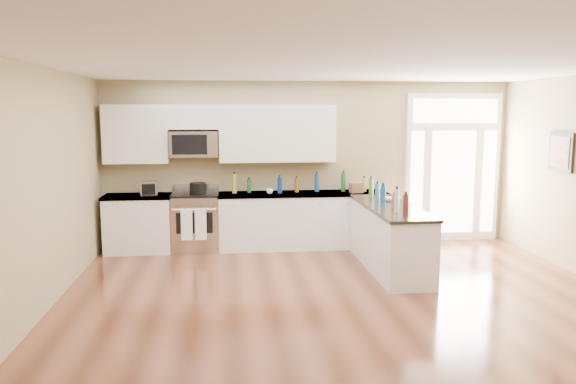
{
  "coord_description": "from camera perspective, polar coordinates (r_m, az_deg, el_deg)",
  "views": [
    {
      "loc": [
        -1.41,
        -5.55,
        2.29
      ],
      "look_at": [
        -0.59,
        2.0,
        1.2
      ],
      "focal_mm": 35.0,
      "sensor_mm": 36.0,
      "label": 1
    }
  ],
  "objects": [
    {
      "name": "ground",
      "position": [
        6.16,
        7.71,
        -13.69
      ],
      "size": [
        8.0,
        8.0,
        0.0
      ],
      "primitive_type": "plane",
      "color": "#4F2816"
    },
    {
      "name": "room_shell",
      "position": [
        5.75,
        8.03,
        2.32
      ],
      "size": [
        8.0,
        8.0,
        8.0
      ],
      "color": "tan",
      "rests_on": "ground"
    },
    {
      "name": "back_cabinet_left",
      "position": [
        9.53,
        -14.92,
        -3.29
      ],
      "size": [
        1.1,
        0.66,
        0.94
      ],
      "color": "silver",
      "rests_on": "ground"
    },
    {
      "name": "back_cabinet_right",
      "position": [
        9.5,
        1.5,
        -3.05
      ],
      "size": [
        2.85,
        0.66,
        0.94
      ],
      "color": "silver",
      "rests_on": "ground"
    },
    {
      "name": "peninsula_cabinet",
      "position": [
        8.34,
        10.26,
        -4.79
      ],
      "size": [
        0.69,
        2.32,
        0.94
      ],
      "color": "silver",
      "rests_on": "ground"
    },
    {
      "name": "upper_cabinet_left",
      "position": [
        9.5,
        -15.18,
        5.71
      ],
      "size": [
        1.04,
        0.33,
        0.95
      ],
      "primitive_type": "cube",
      "color": "silver",
      "rests_on": "room_shell"
    },
    {
      "name": "upper_cabinet_right",
      "position": [
        9.43,
        -1.09,
        5.97
      ],
      "size": [
        1.94,
        0.33,
        0.95
      ],
      "primitive_type": "cube",
      "color": "silver",
      "rests_on": "room_shell"
    },
    {
      "name": "upper_cabinet_short",
      "position": [
        9.4,
        -9.58,
        7.53
      ],
      "size": [
        0.82,
        0.33,
        0.4
      ],
      "primitive_type": "cube",
      "color": "silver",
      "rests_on": "room_shell"
    },
    {
      "name": "microwave",
      "position": [
        9.37,
        -9.54,
        4.84
      ],
      "size": [
        0.78,
        0.41,
        0.42
      ],
      "color": "silver",
      "rests_on": "room_shell"
    },
    {
      "name": "entry_door",
      "position": [
        10.34,
        16.36,
        2.38
      ],
      "size": [
        1.7,
        0.1,
        2.6
      ],
      "color": "white",
      "rests_on": "ground"
    },
    {
      "name": "wall_art_near",
      "position": [
        9.17,
        25.99,
        3.68
      ],
      "size": [
        0.05,
        0.58,
        0.58
      ],
      "color": "black",
      "rests_on": "room_shell"
    },
    {
      "name": "kitchen_range",
      "position": [
        9.42,
        -9.37,
        -2.99
      ],
      "size": [
        0.77,
        0.69,
        1.08
      ],
      "color": "silver",
      "rests_on": "ground"
    },
    {
      "name": "stockpot",
      "position": [
        9.28,
        -9.16,
        0.42
      ],
      "size": [
        0.34,
        0.34,
        0.2
      ],
      "primitive_type": "cylinder",
      "rotation": [
        0.0,
        0.0,
        -0.37
      ],
      "color": "black",
      "rests_on": "kitchen_range"
    },
    {
      "name": "toaster_oven",
      "position": [
        9.37,
        -13.91,
        0.38
      ],
      "size": [
        0.28,
        0.22,
        0.23
      ],
      "primitive_type": "cube",
      "rotation": [
        0.0,
        0.0,
        0.04
      ],
      "color": "silver",
      "rests_on": "back_cabinet_left"
    },
    {
      "name": "cardboard_box",
      "position": [
        9.46,
        6.96,
        0.45
      ],
      "size": [
        0.22,
        0.17,
        0.17
      ],
      "primitive_type": "cube",
      "rotation": [
        0.0,
        0.0,
        0.1
      ],
      "color": "brown",
      "rests_on": "back_cabinet_right"
    },
    {
      "name": "bowl_left",
      "position": [
        9.44,
        -13.84,
        -0.11
      ],
      "size": [
        0.26,
        0.26,
        0.05
      ],
      "primitive_type": "imported",
      "rotation": [
        0.0,
        0.0,
        0.22
      ],
      "color": "white",
      "rests_on": "back_cabinet_left"
    },
    {
      "name": "bowl_peninsula",
      "position": [
        8.63,
        10.17,
        -0.73
      ],
      "size": [
        0.2,
        0.2,
        0.06
      ],
      "primitive_type": "imported",
      "rotation": [
        0.0,
        0.0,
        -0.02
      ],
      "color": "white",
      "rests_on": "peninsula_cabinet"
    },
    {
      "name": "cup_counter",
      "position": [
        9.26,
        -1.88,
        0.07
      ],
      "size": [
        0.11,
        0.11,
        0.09
      ],
      "primitive_type": "imported",
      "rotation": [
        0.0,
        0.0,
        0.01
      ],
      "color": "white",
      "rests_on": "back_cabinet_right"
    },
    {
      "name": "counter_bottles",
      "position": [
        8.86,
        4.7,
        0.3
      ],
      "size": [
        2.31,
        2.46,
        0.32
      ],
      "color": "#19591E",
      "rests_on": "back_cabinet_right"
    }
  ]
}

